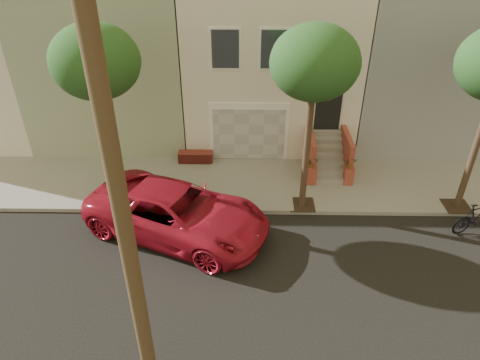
{
  "coord_description": "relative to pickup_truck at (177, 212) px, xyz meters",
  "views": [
    {
      "loc": [
        -0.99,
        -8.85,
        9.31
      ],
      "look_at": [
        -1.19,
        3.0,
        1.75
      ],
      "focal_mm": 32.8,
      "sensor_mm": 36.0,
      "label": 1
    }
  ],
  "objects": [
    {
      "name": "ground",
      "position": [
        3.2,
        -2.45,
        -0.84
      ],
      "size": [
        90.0,
        90.0,
        0.0
      ],
      "primitive_type": "plane",
      "color": "black",
      "rests_on": "ground"
    },
    {
      "name": "sidewalk",
      "position": [
        3.2,
        2.9,
        -0.76
      ],
      "size": [
        40.0,
        3.7,
        0.15
      ],
      "primitive_type": "cube",
      "color": "gray",
      "rests_on": "ground"
    },
    {
      "name": "house_row",
      "position": [
        3.2,
        8.74,
        2.81
      ],
      "size": [
        33.1,
        11.7,
        7.0
      ],
      "color": "beige",
      "rests_on": "sidewalk"
    },
    {
      "name": "tree_left",
      "position": [
        -2.3,
        1.45,
        4.42
      ],
      "size": [
        2.7,
        2.57,
        6.3
      ],
      "color": "#2D2116",
      "rests_on": "sidewalk"
    },
    {
      "name": "tree_mid",
      "position": [
        4.2,
        1.45,
        4.42
      ],
      "size": [
        2.7,
        2.57,
        6.3
      ],
      "color": "#2D2116",
      "rests_on": "sidewalk"
    },
    {
      "name": "pickup_truck",
      "position": [
        0.0,
        0.0,
        0.0
      ],
      "size": [
        6.62,
        4.87,
        1.67
      ],
      "primitive_type": "imported",
      "rotation": [
        0.0,
        0.0,
        1.18
      ],
      "color": "#A81427",
      "rests_on": "ground"
    },
    {
      "name": "motorcycle",
      "position": [
        9.8,
        0.29,
        -0.27
      ],
      "size": [
        1.94,
        1.16,
        1.12
      ],
      "primitive_type": "imported",
      "rotation": [
        0.0,
        0.0,
        1.93
      ],
      "color": "black",
      "rests_on": "ground"
    }
  ]
}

